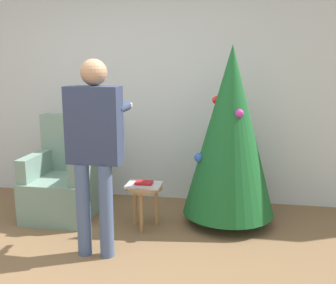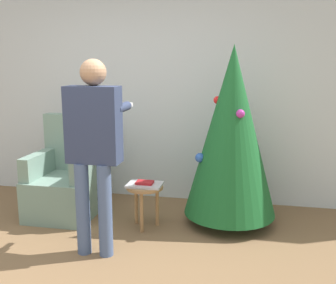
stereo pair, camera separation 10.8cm
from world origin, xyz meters
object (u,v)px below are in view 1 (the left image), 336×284
(christmas_tree, at_px, (230,131))
(person_standing, at_px, (95,140))
(armchair, at_px, (64,182))
(side_stool, at_px, (144,193))

(christmas_tree, height_order, person_standing, christmas_tree)
(armchair, relative_size, side_stool, 2.46)
(christmas_tree, distance_m, armchair, 1.88)
(christmas_tree, bearing_deg, person_standing, -141.91)
(christmas_tree, xyz_separation_m, person_standing, (-1.11, -0.87, 0.04))
(christmas_tree, relative_size, armchair, 1.69)
(christmas_tree, bearing_deg, side_stool, -161.59)
(armchair, relative_size, person_standing, 0.64)
(armchair, bearing_deg, person_standing, -49.85)
(armchair, xyz_separation_m, side_stool, (0.94, -0.20, -0.00))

